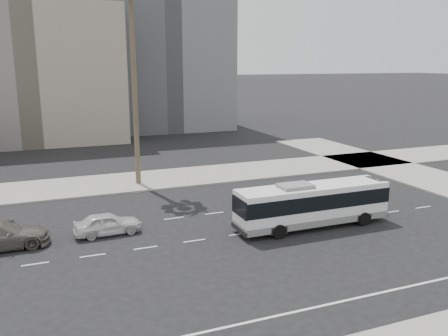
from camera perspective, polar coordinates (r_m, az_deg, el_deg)
ground at (r=29.73m, az=1.91°, el=-8.09°), size 700.00×700.00×0.00m
sidewalk_north at (r=43.70m, az=-6.29°, el=-1.21°), size 120.00×7.00×0.15m
midrise_beige_west at (r=70.42m, az=-22.86°, el=10.53°), size 24.00×18.00×18.00m
midrise_gray_center at (r=79.79m, az=-8.14°, el=14.42°), size 20.00×20.00×26.00m
civic_tower at (r=277.00m, az=-20.86°, el=17.87°), size 42.00×42.00×129.00m
highrise_right at (r=262.65m, az=-9.87°, el=17.97°), size 26.00×26.00×70.00m
highrise_far at (r=297.37m, az=-6.20°, el=16.49°), size 22.00×22.00×60.00m
city_bus at (r=31.14m, az=10.77°, el=-4.27°), size 10.48×2.57×3.01m
car_a at (r=30.41m, az=-14.07°, el=-6.60°), size 1.80×4.16×1.40m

